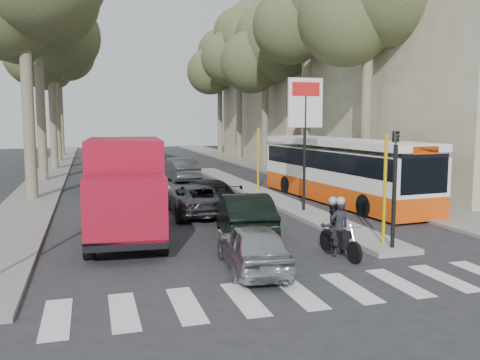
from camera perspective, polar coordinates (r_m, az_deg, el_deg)
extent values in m
plane|color=#28282B|center=(15.73, 3.57, -7.65)|extent=(120.00, 120.00, 0.00)
cube|color=gray|center=(41.84, 2.87, 1.51)|extent=(3.20, 70.00, 0.12)
cube|color=gray|center=(42.56, -20.17, 1.19)|extent=(2.40, 64.00, 0.12)
cube|color=gray|center=(26.96, 2.03, -1.38)|extent=(1.50, 26.00, 0.16)
cube|color=beige|center=(33.88, 22.28, 14.94)|extent=(11.00, 18.00, 18.00)
cube|color=#B7A88E|center=(52.72, 6.82, 11.21)|extent=(11.00, 20.00, 16.00)
cylinder|color=yellow|center=(15.93, 15.93, -1.29)|extent=(0.10, 0.10, 3.50)
cylinder|color=yellow|center=(21.20, 7.22, 0.88)|extent=(0.10, 0.10, 3.50)
cylinder|color=yellow|center=(26.77, 2.04, 2.16)|extent=(0.10, 0.10, 3.50)
cylinder|color=black|center=(21.13, 7.25, 3.17)|extent=(0.12, 0.12, 5.20)
cube|color=white|center=(21.10, 7.33, 8.60)|extent=(1.50, 0.10, 2.00)
cube|color=red|center=(21.07, 7.42, 10.10)|extent=(1.20, 0.02, 0.55)
cylinder|color=black|center=(15.54, 16.90, -2.08)|extent=(0.12, 0.12, 3.20)
imported|color=black|center=(15.39, 17.09, 3.45)|extent=(0.16, 0.41, 1.00)
cylinder|color=#6B604C|center=(26.43, -22.67, 6.90)|extent=(0.56, 0.56, 8.40)
sphere|color=#3F4E2B|center=(27.68, -25.20, 17.39)|extent=(5.20, 5.20, 5.20)
cylinder|color=#6B604C|center=(34.41, -21.46, 7.28)|extent=(0.56, 0.56, 8.96)
sphere|color=#3F4E2B|center=(35.61, -23.44, 15.97)|extent=(5.20, 5.20, 5.20)
cylinder|color=#6B604C|center=(42.37, -20.26, 6.59)|extent=(0.56, 0.56, 8.12)
sphere|color=#3F4E2B|center=(43.34, -21.84, 13.05)|extent=(5.20, 5.20, 5.20)
sphere|color=#3F4E2B|center=(41.99, -19.42, 14.97)|extent=(5.80, 5.80, 5.80)
sphere|color=#3F4E2B|center=(44.08, -20.30, 16.05)|extent=(4.80, 4.80, 4.80)
cylinder|color=#6B604C|center=(50.37, -19.84, 7.37)|extent=(0.56, 0.56, 9.52)
sphere|color=#3F4E2B|center=(51.46, -21.21, 13.76)|extent=(5.20, 5.20, 5.20)
sphere|color=#3F4E2B|center=(50.16, -19.16, 15.60)|extent=(5.80, 5.80, 5.80)
sphere|color=#3F4E2B|center=(52.29, -19.93, 16.71)|extent=(4.80, 4.80, 4.80)
cylinder|color=#6B604C|center=(58.36, -19.48, 6.84)|extent=(0.56, 0.56, 8.68)
sphere|color=#3F4E2B|center=(59.29, -20.65, 11.89)|extent=(5.20, 5.20, 5.20)
sphere|color=#3F4E2B|center=(57.94, -18.87, 13.33)|extent=(5.80, 5.80, 5.80)
sphere|color=#3F4E2B|center=(60.01, -19.54, 14.26)|extent=(4.80, 4.80, 4.80)
cylinder|color=#6B604C|center=(28.17, 13.98, 7.18)|extent=(0.56, 0.56, 8.40)
sphere|color=#3F4E2B|center=(28.71, 11.84, 17.47)|extent=(5.20, 5.20, 5.20)
cylinder|color=#6B604C|center=(35.35, 7.50, 7.89)|extent=(0.56, 0.56, 9.24)
sphere|color=#3F4E2B|center=(36.06, 5.72, 16.86)|extent=(5.20, 5.20, 5.20)
sphere|color=#3F4E2B|center=(35.81, 9.62, 19.02)|extent=(5.80, 5.80, 5.80)
cylinder|color=#6B604C|center=(42.71, 2.83, 6.81)|extent=(0.56, 0.56, 7.84)
sphere|color=#3F4E2B|center=(43.22, 1.32, 13.14)|extent=(5.20, 5.20, 5.20)
sphere|color=#3F4E2B|center=(42.67, 4.43, 14.71)|extent=(5.80, 5.80, 5.80)
sphere|color=#3F4E2B|center=(44.37, 2.65, 15.89)|extent=(4.80, 4.80, 4.80)
cylinder|color=#6B604C|center=(50.36, -0.10, 7.45)|extent=(0.56, 0.56, 8.96)
sphere|color=#3F4E2B|center=(51.01, -1.40, 13.57)|extent=(5.20, 5.20, 5.20)
sphere|color=#3F4E2B|center=(50.38, 1.18, 15.12)|extent=(5.80, 5.80, 5.80)
sphere|color=#3F4E2B|center=(52.17, -0.24, 16.26)|extent=(4.80, 4.80, 4.80)
cylinder|color=#6B604C|center=(58.09, -2.26, 7.09)|extent=(0.56, 0.56, 8.40)
sphere|color=#3F4E2B|center=(58.69, -3.39, 12.06)|extent=(5.20, 5.20, 5.20)
sphere|color=#3F4E2B|center=(57.93, -1.20, 13.34)|extent=(5.80, 5.80, 5.80)
sphere|color=#3F4E2B|center=(59.72, -2.37, 14.30)|extent=(4.80, 4.80, 4.80)
imported|color=#A9ACB1|center=(13.34, 1.48, -7.50)|extent=(1.82, 3.80, 1.25)
imported|color=black|center=(17.18, 0.42, -3.89)|extent=(2.12, 4.61, 1.46)
imported|color=#44454B|center=(21.09, -4.97, -2.17)|extent=(2.27, 4.66, 1.28)
imported|color=black|center=(22.06, -3.90, -1.64)|extent=(2.30, 4.87, 1.37)
imported|color=#A4A8AC|center=(32.12, -13.05, 0.98)|extent=(1.95, 4.49, 1.51)
imported|color=#4C4D53|center=(32.78, -6.88, 1.20)|extent=(2.12, 4.66, 1.48)
imported|color=black|center=(29.33, -15.22, 0.17)|extent=(2.09, 4.57, 1.30)
cube|color=black|center=(16.94, -12.67, -4.79)|extent=(2.66, 6.28, 0.26)
cylinder|color=black|center=(15.00, -16.58, -6.82)|extent=(0.37, 0.94, 0.92)
cylinder|color=black|center=(15.00, -8.70, -6.61)|extent=(0.37, 0.94, 0.92)
cylinder|color=black|center=(18.80, -15.81, -4.06)|extent=(0.37, 0.94, 0.92)
cylinder|color=black|center=(18.80, -9.55, -3.89)|extent=(0.37, 0.94, 0.92)
cube|color=maroon|center=(14.46, -12.74, -3.06)|extent=(2.34, 1.58, 1.74)
cube|color=black|center=(13.77, -12.76, -2.69)|extent=(2.05, 0.22, 0.92)
cube|color=maroon|center=(17.53, -12.80, 0.34)|extent=(2.64, 4.45, 2.56)
cube|color=#E44B0C|center=(24.78, 11.17, -1.14)|extent=(3.41, 11.65, 0.90)
cube|color=white|center=(24.65, 11.23, 1.62)|extent=(3.41, 11.65, 1.50)
cube|color=black|center=(24.63, 11.25, 2.32)|extent=(3.40, 11.20, 0.85)
cube|color=white|center=(24.58, 11.29, 4.18)|extent=(3.41, 11.65, 0.30)
cube|color=black|center=(20.07, 20.00, 0.61)|extent=(2.20, 0.24, 1.50)
cube|color=#E44B0C|center=(20.00, 20.10, 3.12)|extent=(1.20, 0.16, 0.32)
cylinder|color=black|center=(21.16, 13.90, -2.84)|extent=(0.36, 0.98, 0.96)
cylinder|color=black|center=(22.52, 18.61, -2.42)|extent=(0.36, 0.98, 0.96)
cylinder|color=black|center=(27.23, 5.28, -0.54)|extent=(0.36, 0.98, 0.96)
cylinder|color=black|center=(28.30, 9.37, -0.33)|extent=(0.36, 0.98, 0.96)
cylinder|color=black|center=(14.34, 12.72, -7.96)|extent=(0.15, 0.62, 0.62)
cylinder|color=black|center=(15.51, 9.67, -6.76)|extent=(0.15, 0.62, 0.62)
cylinder|color=silver|center=(14.31, 12.61, -6.48)|extent=(0.09, 0.39, 0.77)
cube|color=black|center=(14.93, 11.04, -6.83)|extent=(0.28, 0.74, 0.29)
cube|color=black|center=(14.72, 11.47, -6.00)|extent=(0.33, 0.46, 0.21)
cube|color=black|center=(15.12, 10.46, -5.86)|extent=(0.33, 0.65, 0.12)
cylinder|color=silver|center=(14.29, 12.51, -5.23)|extent=(0.60, 0.10, 0.04)
imported|color=black|center=(14.84, 11.08, -5.24)|extent=(0.62, 0.44, 1.62)
imported|color=black|center=(15.17, 10.28, -5.16)|extent=(0.77, 0.48, 1.52)
sphere|color=#B2B2B7|center=(14.66, 11.25, -2.37)|extent=(0.27, 0.27, 0.27)
sphere|color=#B2B2B7|center=(15.00, 10.40, -2.36)|extent=(0.27, 0.27, 0.27)
imported|color=#3D344E|center=(26.68, 13.26, 0.31)|extent=(0.79, 1.12, 1.73)
imported|color=#6C6151|center=(30.87, 8.61, 1.11)|extent=(1.10, 0.81, 1.55)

